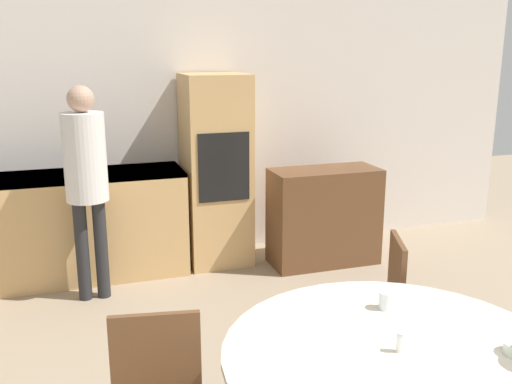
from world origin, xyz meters
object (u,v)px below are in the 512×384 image
Objects in this scene: sideboard at (324,216)px; cup at (386,300)px; person_standing at (86,170)px; chair_far_right at (378,302)px; oven_unit at (216,170)px.

sideboard reaches higher than cup.
cup is at bearing -108.26° from sideboard.
person_standing reaches higher than sideboard.
person_standing is 2.60m from cup.
sideboard is 11.48× the size of cup.
chair_far_right is 2.39m from person_standing.
chair_far_right is 0.53× the size of person_standing.
person_standing reaches higher than chair_far_right.
sideboard is (0.93, -0.36, -0.42)m from oven_unit.
person_standing is at bearing -116.41° from chair_far_right.
cup is at bearing -60.23° from person_standing.
person_standing is (-1.56, 1.72, 0.55)m from chair_far_right.
oven_unit is at bearing 158.56° from sideboard.
person_standing is at bearing 119.77° from cup.
oven_unit is 1.76× the size of sideboard.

